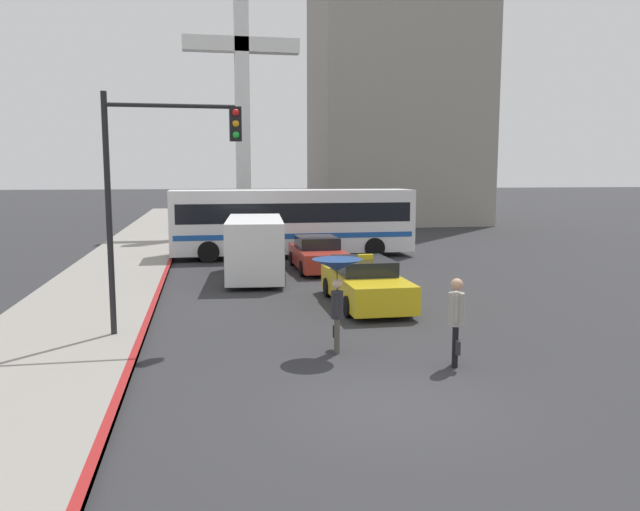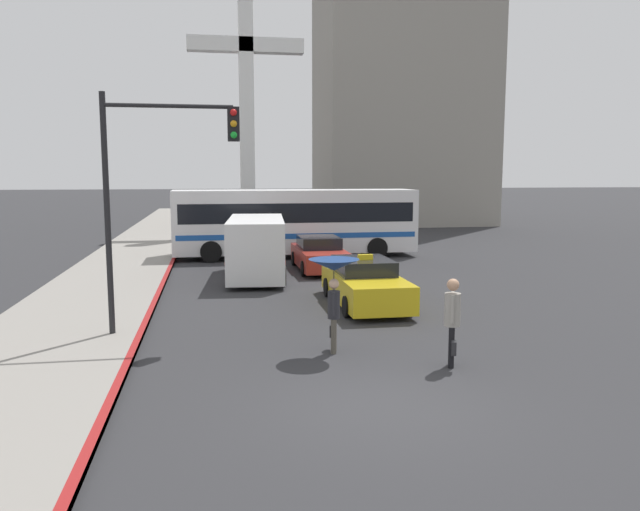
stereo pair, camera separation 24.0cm
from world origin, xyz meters
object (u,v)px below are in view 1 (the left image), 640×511
at_px(taxi, 365,283).
at_px(traffic_light, 161,171).
at_px(sedan_red, 318,254).
at_px(pedestrian_man, 456,315).
at_px(pedestrian_with_umbrella, 337,275).
at_px(ambulance_van, 255,245).
at_px(monument_cross, 242,86).
at_px(city_bus, 292,220).

distance_m(taxi, traffic_light, 7.10).
xyz_separation_m(sedan_red, pedestrian_man, (0.49, -13.15, 0.44)).
distance_m(sedan_red, pedestrian_with_umbrella, 11.91).
relative_size(ambulance_van, pedestrian_with_umbrella, 2.70).
height_order(ambulance_van, monument_cross, monument_cross).
height_order(ambulance_van, traffic_light, traffic_light).
xyz_separation_m(city_bus, monument_cross, (-1.55, 11.68, 7.63)).
height_order(taxi, pedestrian_with_umbrella, pedestrian_with_umbrella).
xyz_separation_m(sedan_red, traffic_light, (-5.48, -9.66, 3.36)).
bearing_deg(sedan_red, traffic_light, 60.45).
distance_m(pedestrian_with_umbrella, pedestrian_man, 2.67).
distance_m(city_bus, pedestrian_man, 17.37).
distance_m(taxi, pedestrian_man, 6.20).
xyz_separation_m(taxi, traffic_light, (-5.66, -2.69, 3.34)).
bearing_deg(sedan_red, pedestrian_with_umbrella, 81.80).
relative_size(city_bus, monument_cross, 0.68).
bearing_deg(city_bus, monument_cross, 6.88).
height_order(pedestrian_with_umbrella, pedestrian_man, pedestrian_with_umbrella).
bearing_deg(traffic_light, city_bus, 70.03).
height_order(city_bus, traffic_light, traffic_light).
bearing_deg(monument_cross, traffic_light, -97.77).
relative_size(sedan_red, ambulance_van, 0.82).
height_order(taxi, pedestrian_man, pedestrian_man).
bearing_deg(city_bus, taxi, -177.43).
bearing_deg(traffic_light, sedan_red, 60.45).
distance_m(pedestrian_with_umbrella, traffic_light, 4.88).
distance_m(taxi, ambulance_van, 6.06).
height_order(city_bus, pedestrian_man, city_bus).
bearing_deg(taxi, pedestrian_with_umbrella, 68.57).
distance_m(sedan_red, monument_cross, 18.22).
xyz_separation_m(ambulance_van, monument_cross, (0.69, 17.52, 8.13)).
bearing_deg(pedestrian_with_umbrella, pedestrian_man, -109.55).
bearing_deg(monument_cross, sedan_red, -82.82).
distance_m(taxi, city_bus, 11.22).
bearing_deg(ambulance_van, pedestrian_with_umbrella, 100.50).
relative_size(ambulance_van, traffic_light, 0.97).
relative_size(taxi, monument_cross, 0.29).
xyz_separation_m(city_bus, traffic_light, (-5.03, -13.84, 2.24)).
bearing_deg(monument_cross, pedestrian_with_umbrella, -89.37).
bearing_deg(monument_cross, pedestrian_man, -85.11).
bearing_deg(taxi, monument_cross, -84.55).
relative_size(sedan_red, traffic_light, 0.80).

